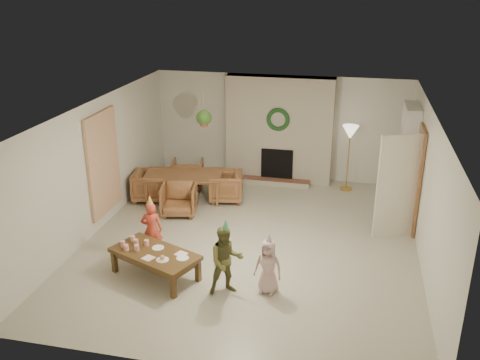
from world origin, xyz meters
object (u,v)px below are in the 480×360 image
(dining_chair_near, at_px, (179,199))
(child_plaid, at_px, (226,261))
(dining_chair_right, at_px, (226,186))
(coffee_table_top, at_px, (155,254))
(dining_chair_far, at_px, (188,174))
(dining_chair_left, at_px, (150,186))
(dining_table, at_px, (184,187))
(child_pink, at_px, (268,266))
(child_red, at_px, (152,229))

(dining_chair_near, distance_m, child_plaid, 3.10)
(dining_chair_right, relative_size, coffee_table_top, 0.50)
(dining_chair_right, xyz_separation_m, coffee_table_top, (-0.36, -3.31, 0.09))
(dining_chair_far, bearing_deg, child_plaid, 104.53)
(dining_chair_far, relative_size, coffee_table_top, 0.50)
(dining_chair_near, height_order, dining_chair_right, same)
(child_plaid, bearing_deg, dining_chair_left, 103.01)
(dining_chair_right, bearing_deg, dining_table, -90.00)
(dining_chair_far, bearing_deg, dining_table, 90.00)
(dining_table, xyz_separation_m, dining_chair_left, (-0.73, -0.14, 0.03))
(dining_table, bearing_deg, coffee_table_top, -90.99)
(coffee_table_top, relative_size, child_pink, 1.62)
(dining_chair_near, bearing_deg, dining_table, 90.00)
(dining_chair_near, relative_size, dining_chair_left, 1.00)
(dining_chair_near, height_order, coffee_table_top, dining_chair_near)
(coffee_table_top, height_order, child_plaid, child_plaid)
(dining_table, distance_m, dining_chair_left, 0.74)
(dining_chair_far, relative_size, child_pink, 0.80)
(dining_chair_near, distance_m, child_red, 1.77)
(dining_chair_right, bearing_deg, child_pink, 13.35)
(dining_chair_left, height_order, coffee_table_top, dining_chair_left)
(dining_chair_left, bearing_deg, child_pink, -144.92)
(dining_chair_right, xyz_separation_m, child_plaid, (0.88, -3.51, 0.23))
(dining_chair_left, bearing_deg, dining_table, -90.00)
(dining_chair_left, xyz_separation_m, dining_chair_right, (1.63, 0.31, 0.00))
(dining_table, relative_size, child_plaid, 1.50)
(dining_chair_right, height_order, coffee_table_top, dining_chair_right)
(dining_table, xyz_separation_m, dining_chair_far, (-0.14, 0.73, 0.03))
(dining_chair_far, distance_m, child_pink, 4.67)
(child_plaid, height_order, child_pink, child_plaid)
(child_pink, bearing_deg, coffee_table_top, -174.25)
(dining_chair_left, height_order, child_plaid, child_plaid)
(child_plaid, bearing_deg, coffee_table_top, 145.44)
(dining_chair_far, height_order, child_pink, child_pink)
(dining_chair_far, relative_size, dining_chair_right, 1.00)
(dining_chair_far, xyz_separation_m, child_plaid, (1.93, -4.06, 0.23))
(child_red, bearing_deg, dining_chair_right, -118.65)
(dining_chair_left, bearing_deg, dining_chair_near, -135.00)
(dining_table, xyz_separation_m, dining_chair_right, (0.91, 0.17, 0.03))
(dining_chair_near, bearing_deg, dining_chair_far, 90.00)
(child_red, bearing_deg, dining_chair_far, -97.83)
(dining_chair_near, bearing_deg, child_red, -97.44)
(dining_chair_right, bearing_deg, coffee_table_top, -17.14)
(dining_table, height_order, dining_chair_near, dining_chair_near)
(child_red, bearing_deg, child_plaid, 136.52)
(dining_table, distance_m, child_plaid, 3.79)
(dining_table, height_order, child_plaid, child_plaid)
(child_pink, bearing_deg, dining_chair_far, 130.49)
(dining_table, xyz_separation_m, child_pink, (2.42, -3.18, 0.15))
(dining_chair_right, xyz_separation_m, child_red, (-0.66, -2.66, 0.18))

